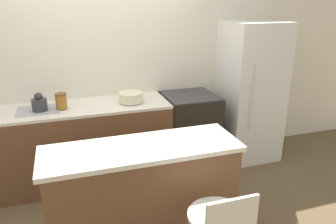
% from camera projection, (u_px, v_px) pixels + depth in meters
% --- Properties ---
extents(ground_plane, '(14.00, 14.00, 0.00)m').
position_uv_depth(ground_plane, '(112.00, 190.00, 3.69)').
color(ground_plane, brown).
extents(wall_back, '(8.00, 0.06, 2.60)m').
position_uv_depth(wall_back, '(97.00, 65.00, 3.88)').
color(wall_back, silver).
rests_on(wall_back, ground_plane).
extents(back_counter, '(2.10, 0.64, 0.92)m').
position_uv_depth(back_counter, '(78.00, 145.00, 3.75)').
color(back_counter, brown).
rests_on(back_counter, ground_plane).
extents(kitchen_island, '(1.62, 0.55, 0.92)m').
position_uv_depth(kitchen_island, '(143.00, 195.00, 2.80)').
color(kitchen_island, brown).
rests_on(kitchen_island, ground_plane).
extents(oven_range, '(0.64, 0.65, 0.92)m').
position_uv_depth(oven_range, '(189.00, 130.00, 4.15)').
color(oven_range, black).
rests_on(oven_range, ground_plane).
extents(refrigerator, '(0.70, 0.69, 1.78)m').
position_uv_depth(refrigerator, '(250.00, 92.00, 4.24)').
color(refrigerator, silver).
rests_on(refrigerator, ground_plane).
extents(kettle, '(0.16, 0.16, 0.20)m').
position_uv_depth(kettle, '(39.00, 103.00, 3.43)').
color(kettle, '#333338').
rests_on(kettle, back_counter).
extents(mixing_bowl, '(0.28, 0.28, 0.11)m').
position_uv_depth(mixing_bowl, '(131.00, 97.00, 3.73)').
color(mixing_bowl, beige).
rests_on(mixing_bowl, back_counter).
extents(canister_jar, '(0.12, 0.12, 0.17)m').
position_uv_depth(canister_jar, '(61.00, 101.00, 3.50)').
color(canister_jar, '#9E6623').
rests_on(canister_jar, back_counter).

